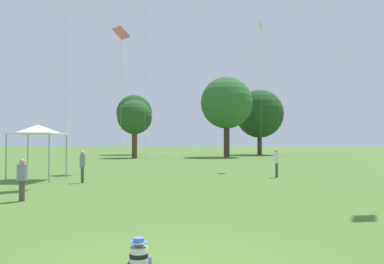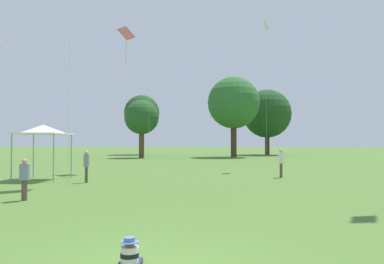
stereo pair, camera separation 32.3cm
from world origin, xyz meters
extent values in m
cube|color=#282D47|center=(-0.40, 0.18, 0.05)|extent=(0.44, 0.53, 0.10)
cylinder|color=silver|center=(-0.39, 0.09, 0.24)|extent=(0.35, 0.35, 0.27)
cylinder|color=black|center=(-0.39, 0.09, 0.24)|extent=(0.36, 0.36, 0.08)
sphere|color=brown|center=(-0.39, 0.09, 0.45)|extent=(0.19, 0.19, 0.19)
cylinder|color=#4C70B7|center=(-0.39, 0.09, 0.46)|extent=(0.32, 0.32, 0.01)
cylinder|color=#4C70B7|center=(-0.39, 0.09, 0.50)|extent=(0.19, 0.19, 0.08)
cylinder|color=brown|center=(-6.58, 12.96, 0.42)|extent=(0.19, 0.19, 0.85)
cylinder|color=gray|center=(-6.58, 12.96, 1.18)|extent=(0.35, 0.35, 0.67)
sphere|color=#DBAD89|center=(-6.58, 12.96, 1.61)|extent=(0.23, 0.23, 0.23)
cylinder|color=brown|center=(4.10, 17.10, 0.43)|extent=(0.19, 0.19, 0.87)
cylinder|color=silver|center=(4.10, 17.10, 1.21)|extent=(0.35, 0.35, 0.69)
sphere|color=#DBAD89|center=(4.10, 17.10, 1.65)|extent=(0.24, 0.24, 0.24)
cylinder|color=brown|center=(-6.44, 6.88, 0.38)|extent=(0.25, 0.25, 0.77)
cylinder|color=gray|center=(-6.44, 6.88, 1.07)|extent=(0.46, 0.46, 0.61)
sphere|color=tan|center=(-6.44, 6.88, 1.46)|extent=(0.21, 0.21, 0.21)
cube|color=white|center=(-9.70, 14.13, 2.65)|extent=(2.76, 2.76, 0.08)
cone|color=white|center=(-9.70, 14.13, 2.93)|extent=(2.63, 2.63, 0.48)
cylinder|color=#99999E|center=(-10.94, 15.28, 1.31)|extent=(0.07, 0.07, 2.61)
cylinder|color=#99999E|center=(-8.55, 15.38, 1.31)|extent=(0.07, 0.07, 2.61)
cylinder|color=#99999E|center=(-10.84, 12.89, 1.31)|extent=(0.07, 0.07, 2.61)
cylinder|color=#99999E|center=(-8.45, 12.99, 1.31)|extent=(0.07, 0.07, 2.61)
cylinder|color=#BCB7A8|center=(-7.20, 12.16, 6.15)|extent=(0.01, 0.01, 12.28)
cube|color=pink|center=(-6.84, 20.87, 10.36)|extent=(1.47, 1.43, 0.68)
cylinder|color=pink|center=(-6.84, 20.87, 8.91)|extent=(0.02, 0.02, 2.11)
cylinder|color=#BCB7A8|center=(-6.84, 20.87, 5.18)|extent=(0.01, 0.01, 10.35)
cylinder|color=#BCB7A8|center=(-3.79, 15.58, 8.43)|extent=(0.01, 0.01, 16.86)
cube|color=white|center=(3.75, 23.86, 11.49)|extent=(0.43, 0.82, 0.74)
cylinder|color=white|center=(3.75, 23.86, 10.66)|extent=(0.02, 0.02, 1.11)
cylinder|color=#BCB7A8|center=(3.75, 23.86, 5.75)|extent=(0.01, 0.01, 11.48)
cylinder|color=brown|center=(-11.53, 43.42, 2.13)|extent=(0.71, 0.71, 4.26)
sphere|color=#235123|center=(-11.53, 43.42, 5.55)|extent=(4.71, 4.71, 4.71)
cylinder|color=brown|center=(-14.71, 55.66, 2.74)|extent=(0.79, 0.79, 5.48)
sphere|color=#1E471E|center=(-14.71, 55.66, 7.12)|extent=(5.98, 5.98, 5.98)
cylinder|color=#473323|center=(6.34, 56.75, 2.32)|extent=(0.74, 0.74, 4.65)
sphere|color=#1E471E|center=(6.34, 56.75, 6.84)|extent=(8.00, 8.00, 8.00)
cylinder|color=#473323|center=(0.91, 47.28, 2.87)|extent=(0.83, 0.83, 5.73)
sphere|color=#2D662D|center=(0.91, 47.28, 7.77)|extent=(7.41, 7.41, 7.41)
camera|label=1|loc=(1.16, -6.29, 2.20)|focal=35.00mm
camera|label=2|loc=(1.48, -6.26, 2.20)|focal=35.00mm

